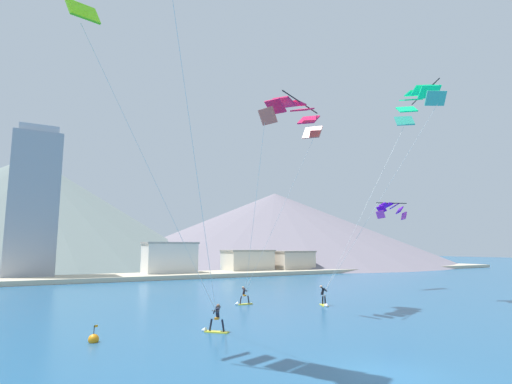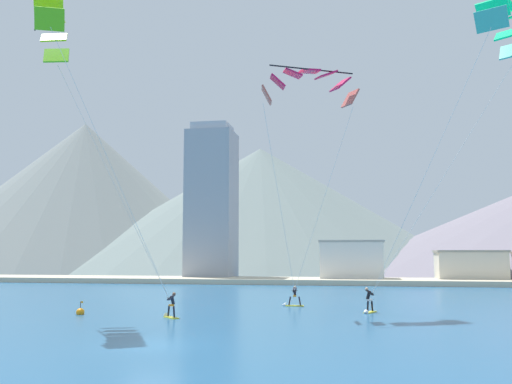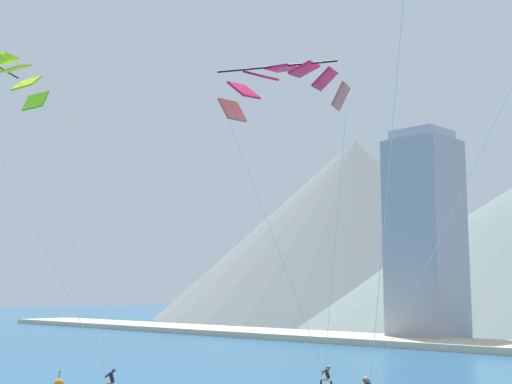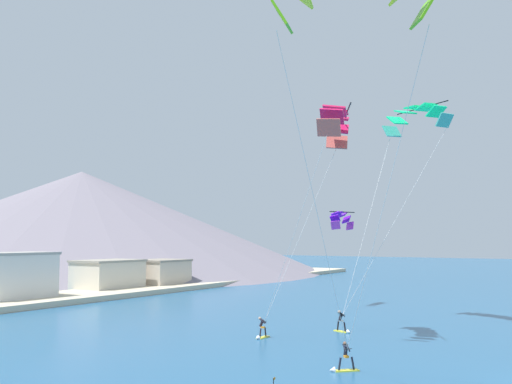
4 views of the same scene
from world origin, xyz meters
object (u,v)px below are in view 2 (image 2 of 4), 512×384
at_px(kitesurfer_mid_center, 368,305).
at_px(parafoil_kite_near_lead, 52,25).
at_px(parafoil_kite_mid_center, 501,23).
at_px(kitesurfer_near_trail, 292,300).
at_px(parafoil_kite_near_trail, 309,84).
at_px(kitesurfer_near_lead, 170,310).
at_px(race_marker_buoy, 80,312).

relative_size(kitesurfer_mid_center, parafoil_kite_near_lead, 0.10).
relative_size(kitesurfer_mid_center, parafoil_kite_mid_center, 0.10).
distance_m(kitesurfer_near_trail, parafoil_kite_near_trail, 16.91).
height_order(kitesurfer_near_lead, kitesurfer_mid_center, kitesurfer_mid_center).
xyz_separation_m(kitesurfer_near_lead, race_marker_buoy, (-6.64, 0.72, -0.33)).
bearing_deg(parafoil_kite_near_trail, kitesurfer_near_trail, 110.45).
bearing_deg(kitesurfer_near_lead, kitesurfer_near_trail, 54.64).
bearing_deg(kitesurfer_mid_center, race_marker_buoy, -166.37).
height_order(parafoil_kite_near_lead, race_marker_buoy, parafoil_kite_near_lead).
xyz_separation_m(kitesurfer_near_trail, parafoil_kite_mid_center, (14.60, -8.01, 18.41)).
xyz_separation_m(parafoil_kite_mid_center, race_marker_buoy, (-28.03, -0.84, -18.71)).
relative_size(parafoil_kite_near_trail, parafoil_kite_mid_center, 0.87).
bearing_deg(kitesurfer_near_trail, kitesurfer_near_lead, -125.36).
relative_size(parafoil_kite_near_lead, parafoil_kite_near_trail, 1.14).
bearing_deg(race_marker_buoy, parafoil_kite_near_lead, -94.55).
bearing_deg(kitesurfer_mid_center, parafoil_kite_mid_center, -23.87).
distance_m(kitesurfer_near_lead, parafoil_kite_mid_center, 28.24).
height_order(kitesurfer_near_trail, parafoil_kite_mid_center, parafoil_kite_mid_center).
bearing_deg(race_marker_buoy, kitesurfer_near_trail, 33.38).
bearing_deg(race_marker_buoy, kitesurfer_mid_center, 13.63).
distance_m(parafoil_kite_near_trail, parafoil_kite_mid_center, 13.09).
bearing_deg(parafoil_kite_near_trail, kitesurfer_near_lead, -154.70).
relative_size(parafoil_kite_near_lead, parafoil_kite_mid_center, 1.00).
xyz_separation_m(kitesurfer_near_lead, kitesurfer_mid_center, (12.69, 5.41, 0.08)).
bearing_deg(parafoil_kite_mid_center, kitesurfer_near_lead, -175.84).
bearing_deg(kitesurfer_near_lead, parafoil_kite_near_trail, 25.30).
xyz_separation_m(kitesurfer_near_lead, parafoil_kite_near_lead, (-7.00, -3.69, 18.23)).
bearing_deg(parafoil_kite_mid_center, kitesurfer_mid_center, 156.13).
xyz_separation_m(kitesurfer_near_trail, kitesurfer_mid_center, (5.90, -4.16, 0.12)).
height_order(parafoil_kite_mid_center, race_marker_buoy, parafoil_kite_mid_center).
height_order(kitesurfer_near_lead, parafoil_kite_mid_center, parafoil_kite_mid_center).
height_order(kitesurfer_mid_center, parafoil_kite_mid_center, parafoil_kite_mid_center).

